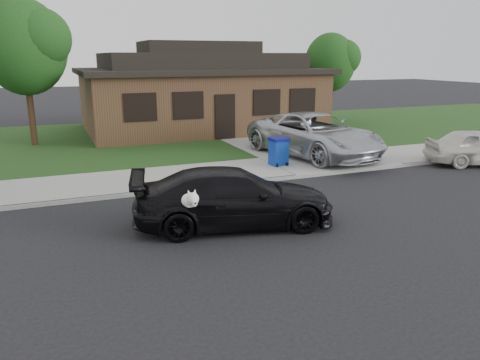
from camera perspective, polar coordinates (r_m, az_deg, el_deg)
name	(u,v)px	position (r m, az deg, el deg)	size (l,w,h in m)	color
ground	(230,227)	(11.39, -1.23, -5.76)	(120.00, 120.00, 0.00)	black
sidewalk	(177,177)	(15.93, -7.73, 0.35)	(60.00, 3.00, 0.12)	gray
curb	(189,188)	(14.53, -6.21, -1.01)	(60.00, 0.12, 0.12)	gray
lawn	(135,139)	(23.60, -12.73, 4.85)	(60.00, 13.00, 0.13)	#193814
driveway	(271,141)	(22.58, 3.84, 4.76)	(4.50, 13.00, 0.14)	gray
sedan	(234,198)	(11.29, -0.77, -2.17)	(5.15, 2.94, 1.41)	black
minivan	(314,135)	(18.94, 9.05, 5.47)	(2.81, 6.10, 1.69)	#B7B9BF
recycling_bin	(279,151)	(17.23, 4.72, 3.49)	(0.64, 0.67, 1.01)	#0E329B
house	(199,92)	(26.21, -4.99, 10.68)	(12.60, 8.60, 4.65)	#422B1C
tree_0	(28,45)	(22.84, -24.46, 14.74)	(3.78, 3.60, 6.34)	#332114
tree_1	(333,62)	(29.12, 11.26, 13.98)	(3.15, 3.00, 5.25)	#332114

